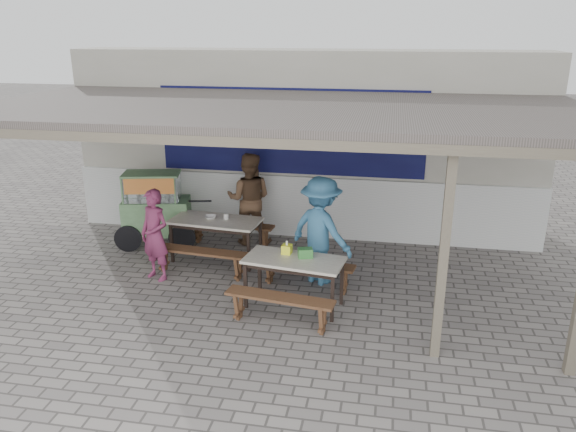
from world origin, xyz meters
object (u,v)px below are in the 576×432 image
(bench_right_street, at_px, (280,304))
(condiment_bowl, at_px, (211,217))
(bench_left_street, at_px, (200,256))
(vendor_cart, at_px, (155,206))
(donation_box, at_px, (305,253))
(bench_left_wall, at_px, (231,229))
(table_right, at_px, (294,264))
(patron_right_table, at_px, (321,231))
(bench_right_wall, at_px, (306,268))
(table_left, at_px, (216,224))
(condiment_jar, at_px, (226,216))
(patron_street_side, at_px, (155,235))
(patron_wall_side, at_px, (249,199))
(tissue_box, at_px, (287,249))

(bench_right_street, bearing_deg, condiment_bowl, 136.35)
(bench_left_street, bearing_deg, vendor_cart, 142.27)
(donation_box, bearing_deg, condiment_bowl, 143.30)
(bench_left_wall, relative_size, table_right, 1.11)
(vendor_cart, distance_m, patron_right_table, 3.38)
(bench_right_wall, bearing_deg, bench_left_wall, 145.67)
(patron_right_table, bearing_deg, donation_box, 113.39)
(vendor_cart, relative_size, patron_right_table, 0.95)
(table_left, relative_size, condiment_jar, 16.86)
(bench_left_street, xyz_separation_m, patron_street_side, (-0.66, -0.22, 0.41))
(bench_right_wall, distance_m, vendor_cart, 3.34)
(table_right, xyz_separation_m, patron_right_table, (0.27, 0.90, 0.20))
(donation_box, bearing_deg, bench_left_wall, 129.87)
(bench_left_street, bearing_deg, donation_box, -14.80)
(table_left, bearing_deg, patron_right_table, -10.55)
(patron_street_side, xyz_separation_m, condiment_bowl, (0.62, 0.94, 0.02))
(vendor_cart, xyz_separation_m, patron_wall_side, (1.68, 0.42, 0.11))
(patron_street_side, distance_m, patron_wall_side, 2.12)
(patron_right_table, bearing_deg, bench_left_wall, -2.33)
(table_left, distance_m, bench_left_street, 0.76)
(table_left, relative_size, patron_wall_side, 0.92)
(tissue_box, xyz_separation_m, condiment_bowl, (-1.59, 1.31, -0.04))
(vendor_cart, relative_size, patron_wall_side, 0.95)
(table_left, distance_m, bench_left_wall, 0.76)
(table_right, height_order, patron_right_table, patron_right_table)
(bench_right_wall, distance_m, donation_box, 0.72)
(table_right, distance_m, vendor_cart, 3.53)
(bench_right_wall, relative_size, donation_box, 7.45)
(vendor_cart, xyz_separation_m, donation_box, (3.10, -1.86, 0.06))
(bench_left_street, distance_m, patron_right_table, 2.04)
(bench_left_street, relative_size, tissue_box, 12.22)
(bench_left_street, relative_size, condiment_jar, 17.45)
(patron_right_table, bearing_deg, table_left, 15.48)
(vendor_cart, distance_m, patron_wall_side, 1.74)
(bench_left_street, bearing_deg, tissue_box, -15.21)
(bench_left_wall, distance_m, bench_right_wall, 2.25)
(bench_right_wall, height_order, patron_wall_side, patron_wall_side)
(vendor_cart, bearing_deg, condiment_jar, -29.07)
(table_left, height_order, vendor_cart, vendor_cart)
(vendor_cart, xyz_separation_m, condiment_bowl, (1.21, -0.46, 0.02))
(tissue_box, bearing_deg, donation_box, -18.12)
(bench_left_street, height_order, vendor_cart, vendor_cart)
(bench_right_street, xyz_separation_m, vendor_cart, (-2.86, 2.55, 0.42))
(bench_right_street, height_order, condiment_jar, condiment_jar)
(donation_box, height_order, condiment_bowl, donation_box)
(bench_right_wall, distance_m, patron_right_table, 0.63)
(donation_box, xyz_separation_m, condiment_jar, (-1.61, 1.43, -0.02))
(patron_wall_side, bearing_deg, vendor_cart, 10.12)
(bench_left_wall, distance_m, table_right, 2.67)
(condiment_jar, bearing_deg, table_left, -160.68)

